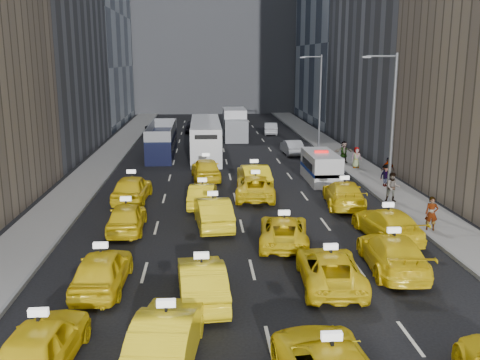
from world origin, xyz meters
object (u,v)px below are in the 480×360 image
(taxi_1, at_px, (167,335))
(city_bus, at_px, (206,139))
(taxi_0, at_px, (41,344))
(double_decker, at_px, (162,141))
(box_truck, at_px, (235,124))
(pedestrian_0, at_px, (432,214))
(nypd_van, at_px, (321,167))

(taxi_1, height_order, city_bus, city_bus)
(taxi_0, bearing_deg, double_decker, -86.60)
(taxi_1, bearing_deg, city_bus, -84.73)
(taxi_1, distance_m, box_truck, 44.32)
(taxi_1, height_order, box_truck, box_truck)
(taxi_0, relative_size, city_bus, 0.37)
(taxi_1, distance_m, pedestrian_0, 16.70)
(pedestrian_0, bearing_deg, city_bus, 132.94)
(taxi_1, relative_size, city_bus, 0.39)
(nypd_van, xyz_separation_m, double_decker, (-12.14, 11.15, 0.38))
(taxi_1, distance_m, city_bus, 33.74)
(city_bus, distance_m, box_truck, 10.87)
(taxi_1, distance_m, nypd_van, 24.75)
(nypd_van, height_order, double_decker, double_decker)
(city_bus, bearing_deg, double_decker, 177.12)
(nypd_van, relative_size, double_decker, 0.54)
(city_bus, height_order, pedestrian_0, city_bus)
(double_decker, xyz_separation_m, pedestrian_0, (15.20, -23.06, -0.38))
(taxi_0, height_order, double_decker, double_decker)
(pedestrian_0, bearing_deg, box_truck, 120.19)
(taxi_0, xyz_separation_m, box_truck, (8.19, 44.27, 0.82))
(city_bus, height_order, box_truck, box_truck)
(taxi_0, xyz_separation_m, city_bus, (4.91, 33.91, 0.80))
(taxi_0, relative_size, taxi_1, 0.93)
(taxi_0, height_order, pedestrian_0, pedestrian_0)
(double_decker, height_order, city_bus, city_bus)
(double_decker, distance_m, pedestrian_0, 27.62)
(box_truck, xyz_separation_m, pedestrian_0, (7.98, -33.15, -0.57))
(box_truck, bearing_deg, double_decker, -126.42)
(taxi_1, xyz_separation_m, nypd_van, (9.56, 22.83, 0.22))
(taxi_0, bearing_deg, city_bus, -93.23)
(taxi_0, relative_size, box_truck, 0.64)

